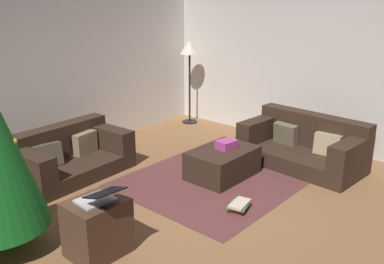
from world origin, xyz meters
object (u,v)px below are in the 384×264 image
(tv_remote, at_px, (221,148))
(couch_right, at_px, (305,146))
(book_stack, at_px, (239,206))
(gift_box, at_px, (226,144))
(corner_lamp, at_px, (190,54))
(laptop, at_px, (99,197))
(couch_left, at_px, (69,156))
(side_table, at_px, (97,227))
(ottoman, at_px, (223,163))

(tv_remote, bearing_deg, couch_right, 1.87)
(book_stack, bearing_deg, gift_box, 45.29)
(book_stack, relative_size, corner_lamp, 0.21)
(tv_remote, bearing_deg, laptop, -138.67)
(couch_right, bearing_deg, book_stack, 97.40)
(couch_left, xyz_separation_m, corner_lamp, (2.91, 0.40, 1.05))
(couch_left, distance_m, gift_box, 2.13)
(book_stack, bearing_deg, couch_left, 105.81)
(gift_box, height_order, book_stack, gift_box)
(book_stack, xyz_separation_m, corner_lamp, (2.25, 2.73, 1.25))
(side_table, height_order, corner_lamp, corner_lamp)
(book_stack, bearing_deg, side_table, 161.45)
(couch_left, relative_size, gift_box, 6.17)
(couch_left, xyz_separation_m, laptop, (-0.89, -1.88, 0.34))
(couch_left, distance_m, laptop, 2.11)
(couch_left, distance_m, tv_remote, 2.06)
(couch_right, xyz_separation_m, side_table, (-3.30, 0.41, -0.01))
(couch_left, distance_m, ottoman, 2.07)
(gift_box, relative_size, laptop, 0.58)
(side_table, xyz_separation_m, corner_lamp, (3.79, 2.22, 1.04))
(couch_left, xyz_separation_m, tv_remote, (1.33, -1.56, 0.13))
(tv_remote, height_order, laptop, laptop)
(gift_box, xyz_separation_m, tv_remote, (-0.04, 0.05, -0.05))
(couch_right, distance_m, book_stack, 1.77)
(couch_left, bearing_deg, ottoman, 125.40)
(couch_right, xyz_separation_m, book_stack, (-1.76, -0.11, -0.22))
(laptop, xyz_separation_m, corner_lamp, (3.80, 2.28, 0.71))
(corner_lamp, bearing_deg, gift_box, -127.40)
(gift_box, relative_size, corner_lamp, 0.16)
(tv_remote, height_order, corner_lamp, corner_lamp)
(tv_remote, height_order, book_stack, tv_remote)
(ottoman, relative_size, tv_remote, 5.74)
(gift_box, height_order, corner_lamp, corner_lamp)
(couch_left, xyz_separation_m, side_table, (-0.88, -1.82, 0.01))
(couch_left, bearing_deg, corner_lamp, -175.87)
(laptop, height_order, book_stack, laptop)
(couch_right, distance_m, ottoman, 1.27)
(gift_box, relative_size, tv_remote, 1.59)
(couch_left, bearing_deg, book_stack, 102.12)
(side_table, distance_m, book_stack, 1.64)
(ottoman, bearing_deg, side_table, -174.57)
(couch_right, bearing_deg, laptop, 87.91)
(laptop, distance_m, book_stack, 1.70)
(ottoman, relative_size, corner_lamp, 0.60)
(couch_right, distance_m, side_table, 3.32)
(laptop, bearing_deg, couch_right, -6.01)
(couch_left, xyz_separation_m, ottoman, (1.31, -1.61, -0.07))
(laptop, bearing_deg, book_stack, -16.39)
(couch_left, distance_m, corner_lamp, 3.12)
(side_table, distance_m, laptop, 0.34)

